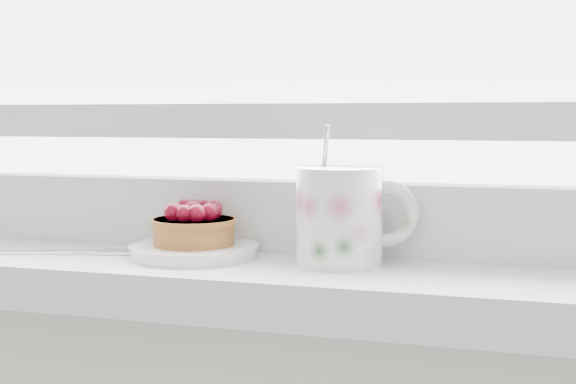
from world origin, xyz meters
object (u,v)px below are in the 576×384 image
at_px(saucer, 194,251).
at_px(fork, 62,252).
at_px(floral_mug, 343,214).
at_px(raspberry_tart, 194,225).

height_order(saucer, fork, saucer).
relative_size(floral_mug, fork, 0.68).
relative_size(raspberry_tart, floral_mug, 0.64).
bearing_deg(floral_mug, raspberry_tart, -178.27).
height_order(saucer, floral_mug, floral_mug).
bearing_deg(raspberry_tart, floral_mug, 1.73).
bearing_deg(saucer, floral_mug, 1.84).
height_order(saucer, raspberry_tart, raspberry_tart).
relative_size(saucer, floral_mug, 0.97).
height_order(raspberry_tart, floral_mug, floral_mug).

